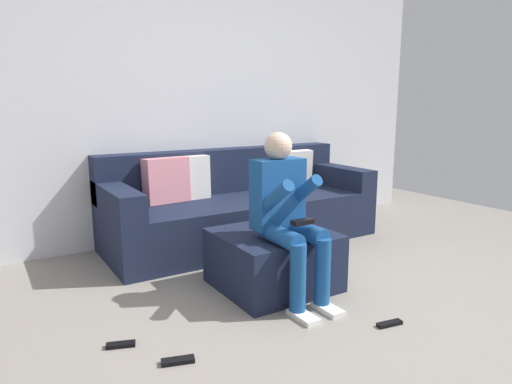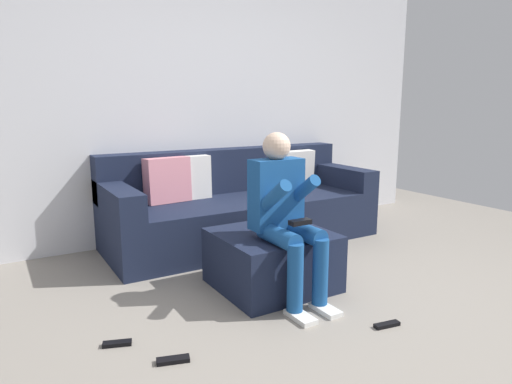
{
  "view_description": "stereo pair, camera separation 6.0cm",
  "coord_description": "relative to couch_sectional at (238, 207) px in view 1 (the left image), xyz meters",
  "views": [
    {
      "loc": [
        -1.83,
        -1.7,
        1.26
      ],
      "look_at": [
        0.02,
        1.3,
        0.57
      ],
      "focal_mm": 31.79,
      "sensor_mm": 36.0,
      "label": 1
    },
    {
      "loc": [
        -1.78,
        -1.73,
        1.26
      ],
      "look_at": [
        0.02,
        1.3,
        0.57
      ],
      "focal_mm": 31.79,
      "sensor_mm": 36.0,
      "label": 2
    }
  ],
  "objects": [
    {
      "name": "ground_plane",
      "position": [
        -0.19,
        -1.87,
        -0.32
      ],
      "size": [
        7.01,
        7.01,
        0.0
      ],
      "primitive_type": "plane",
      "color": "gray"
    },
    {
      "name": "ottoman",
      "position": [
        -0.34,
        -1.08,
        -0.12
      ],
      "size": [
        0.74,
        0.71,
        0.39
      ],
      "primitive_type": "cube",
      "color": "#192138",
      "rests_on": "ground_plane"
    },
    {
      "name": "person_seated",
      "position": [
        -0.36,
        -1.27,
        0.28
      ],
      "size": [
        0.35,
        0.62,
        1.08
      ],
      "color": "#194C8C",
      "rests_on": "ground_plane"
    },
    {
      "name": "remote_under_side_table",
      "position": [
        -1.47,
        -1.33,
        -0.31
      ],
      "size": [
        0.16,
        0.09,
        0.02
      ],
      "primitive_type": "cube",
      "rotation": [
        0.0,
        0.0,
        -0.34
      ],
      "color": "black",
      "rests_on": "ground_plane"
    },
    {
      "name": "remote_near_ottoman",
      "position": [
        -0.09,
        -1.92,
        -0.31
      ],
      "size": [
        0.16,
        0.07,
        0.02
      ],
      "primitive_type": "cube",
      "rotation": [
        0.0,
        0.0,
        -0.16
      ],
      "color": "black",
      "rests_on": "ground_plane"
    },
    {
      "name": "wall_back",
      "position": [
        -0.19,
        0.44,
        1.01
      ],
      "size": [
        5.39,
        0.1,
        2.65
      ],
      "primitive_type": "cube",
      "color": "silver",
      "rests_on": "ground_plane"
    },
    {
      "name": "remote_by_storage_bin",
      "position": [
        -1.27,
        -1.63,
        -0.31
      ],
      "size": [
        0.17,
        0.1,
        0.02
      ],
      "primitive_type": "cube",
      "rotation": [
        0.0,
        0.0,
        -0.29
      ],
      "color": "black",
      "rests_on": "ground_plane"
    },
    {
      "name": "couch_sectional",
      "position": [
        0.0,
        0.0,
        0.0
      ],
      "size": [
        2.47,
        0.92,
        0.83
      ],
      "color": "#192138",
      "rests_on": "ground_plane"
    }
  ]
}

